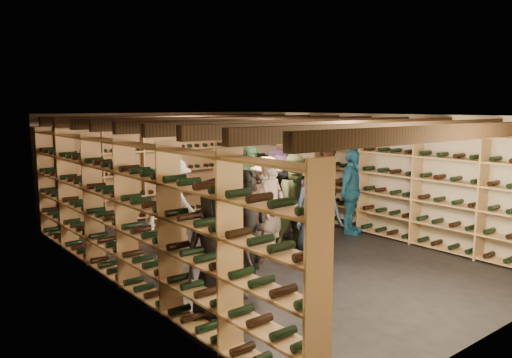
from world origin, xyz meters
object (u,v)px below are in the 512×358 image
Objects in this scene: person_0 at (218,249)px; person_11 at (278,190)px; person_3 at (267,203)px; person_12 at (280,201)px; person_1 at (249,233)px; person_5 at (245,217)px; person_2 at (297,202)px; crate_stack_left at (170,232)px; person_9 at (172,209)px; person_7 at (272,208)px; person_4 at (351,192)px; crate_loose at (253,225)px; crate_stack_right at (227,224)px; person_6 at (317,208)px; person_10 at (249,193)px; person_8 at (329,186)px.

person_0 reaches higher than person_11.
person_3 is 0.59m from person_12.
person_5 is at bearing 40.68° from person_1.
person_1 is 1.00× the size of person_2.
person_2 is 1.00× the size of person_11.
person_2 reaches higher than person_5.
person_9 reaches higher than crate_stack_left.
person_2 is 0.62m from person_7.
person_0 is 1.01× the size of person_4.
crate_loose is at bearing -0.99° from crate_stack_left.
person_11 is (1.74, 1.18, 0.11)m from person_5.
person_9 is (-1.52, -0.60, 0.61)m from crate_stack_right.
person_4 is 1.52m from person_12.
person_9 is (-1.68, 0.44, 0.03)m from person_3.
person_0 reaches higher than crate_loose.
crate_stack_left is at bearing 170.63° from crate_stack_right.
person_3 reaches higher than person_5.
crate_loose is at bearing 100.90° from person_6.
person_9 reaches higher than person_2.
person_10 is 0.91m from person_11.
crate_stack_left is 0.30× the size of person_9.
person_0 is at bearing -133.78° from crate_loose.
crate_stack_right is (1.14, -0.19, 0.00)m from crate_stack_left.
person_1 is 1.12× the size of person_12.
person_1 is at bearing 37.94° from person_0.
person_7 is at bearing 46.54° from person_0.
person_2 is at bearing 16.38° from person_5.
person_10 is at bearing -9.76° from person_9.
person_3 reaches higher than crate_stack_right.
person_4 is at bearing 42.23° from person_6.
person_8 is (4.36, 2.28, 0.03)m from person_0.
person_7 reaches higher than person_5.
person_11 is (-1.04, 1.02, 0.00)m from person_4.
person_6 reaches higher than person_7.
person_8 is 1.16× the size of person_12.
person_5 is (-0.68, -1.49, 0.50)m from crate_stack_right.
person_0 is at bearing -118.37° from person_3.
crate_stack_left is 3.44m from person_8.
person_9 reaches higher than person_5.
crate_loose is 1.82m from person_2.
person_11 is (0.89, 0.18, -0.06)m from person_10.
crate_stack_right is at bearing 64.44° from person_0.
person_0 is (-1.11, -3.20, 0.61)m from crate_stack_left.
person_1 is at bearing -110.11° from person_5.
person_1 is 1.00× the size of person_9.
person_11 is at bearing 76.95° from person_2.
crate_stack_left is 0.30× the size of person_2.
person_1 is 2.03m from person_6.
person_6 is at bearing 3.77° from person_1.
person_6 is 0.76m from person_7.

